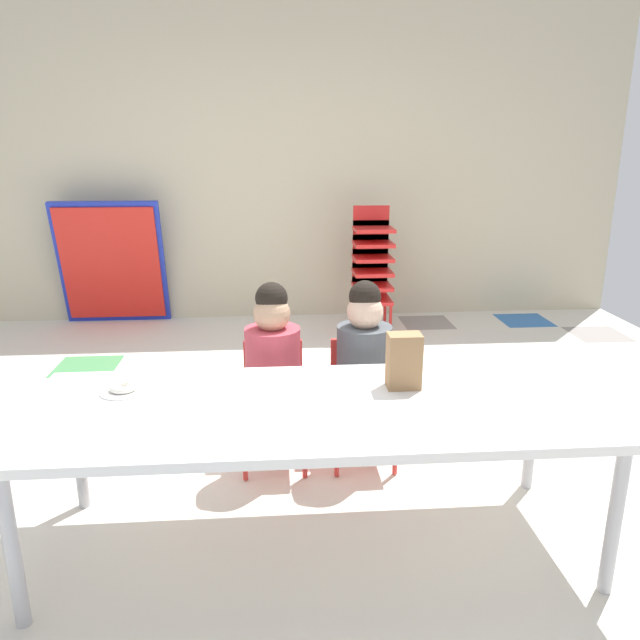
% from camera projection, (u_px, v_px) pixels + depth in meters
% --- Properties ---
extents(ground_plane, '(6.31, 5.28, 0.02)m').
position_uv_depth(ground_plane, '(278.00, 452.00, 3.13)').
color(ground_plane, silver).
extents(back_wall, '(6.31, 0.10, 2.75)m').
position_uv_depth(back_wall, '(271.00, 163.00, 5.27)').
color(back_wall, beige).
rests_on(back_wall, ground_plane).
extents(craft_table, '(2.16, 0.80, 0.60)m').
position_uv_depth(craft_table, '(316.00, 415.00, 2.24)').
color(craft_table, white).
rests_on(craft_table, ground_plane).
extents(seated_child_near_camera, '(0.34, 0.34, 0.92)m').
position_uv_depth(seated_child_near_camera, '(272.00, 359.00, 2.83)').
color(seated_child_near_camera, red).
rests_on(seated_child_near_camera, ground_plane).
extents(seated_child_middle_seat, '(0.32, 0.31, 0.92)m').
position_uv_depth(seated_child_middle_seat, '(363.00, 357.00, 2.86)').
color(seated_child_middle_seat, red).
rests_on(seated_child_middle_seat, ground_plane).
extents(kid_chair_red_stack, '(0.32, 0.30, 1.04)m').
position_uv_depth(kid_chair_red_stack, '(372.00, 262.00, 5.06)').
color(kid_chair_red_stack, red).
rests_on(kid_chair_red_stack, ground_plane).
extents(folded_activity_table, '(0.90, 0.29, 1.09)m').
position_uv_depth(folded_activity_table, '(111.00, 264.00, 5.21)').
color(folded_activity_table, '#1E33BF').
rests_on(folded_activity_table, ground_plane).
extents(paper_bag_brown, '(0.13, 0.09, 0.22)m').
position_uv_depth(paper_bag_brown, '(403.00, 361.00, 2.35)').
color(paper_bag_brown, '#9E754C').
rests_on(paper_bag_brown, craft_table).
extents(paper_plate_near_edge, '(0.18, 0.18, 0.01)m').
position_uv_depth(paper_plate_near_edge, '(123.00, 391.00, 2.33)').
color(paper_plate_near_edge, white).
rests_on(paper_plate_near_edge, craft_table).
extents(donut_powdered_on_plate, '(0.11, 0.11, 0.03)m').
position_uv_depth(donut_powdered_on_plate, '(122.00, 387.00, 2.33)').
color(donut_powdered_on_plate, white).
rests_on(donut_powdered_on_plate, craft_table).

